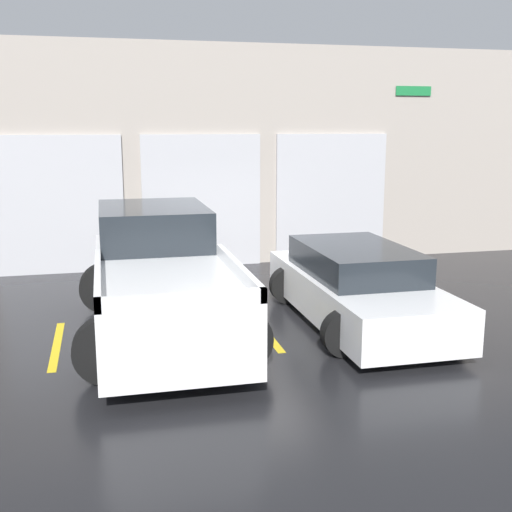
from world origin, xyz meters
TOP-DOWN VIEW (x-y plane):
  - ground_plane at (0.00, 0.00)m, footprint 28.00×28.00m
  - shophouse_building at (-0.01, 3.29)m, footprint 17.85×0.68m
  - pickup_truck at (-1.58, -1.65)m, footprint 2.57×5.23m
  - sedan_white at (1.58, -1.91)m, footprint 2.19×4.56m
  - parking_stripe_far_left at (-3.16, -1.94)m, footprint 0.12×2.20m
  - parking_stripe_left at (0.00, -1.94)m, footprint 0.12×2.20m
  - parking_stripe_centre at (3.16, -1.94)m, footprint 0.12×2.20m

SIDE VIEW (x-z plane):
  - ground_plane at x=0.00m, z-range 0.00..0.00m
  - parking_stripe_far_left at x=-3.16m, z-range 0.00..0.01m
  - parking_stripe_left at x=0.00m, z-range 0.00..0.01m
  - parking_stripe_centre at x=3.16m, z-range 0.00..0.01m
  - sedan_white at x=1.58m, z-range -0.03..1.24m
  - pickup_truck at x=-1.58m, z-range -0.05..1.80m
  - shophouse_building at x=-0.01m, z-range -0.03..4.95m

